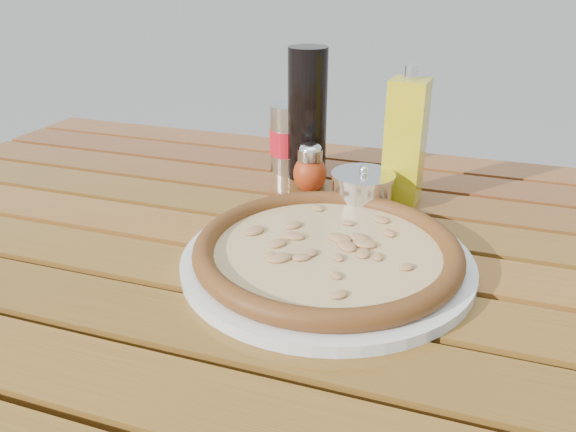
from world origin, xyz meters
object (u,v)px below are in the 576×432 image
(oregano_shaker, at_px, (310,168))
(dark_bottle, at_px, (307,114))
(soda_can, at_px, (289,139))
(olive_oil_cruet, at_px, (405,142))
(parmesan_tin, at_px, (362,191))
(pepper_shaker, at_px, (310,169))
(pizza, at_px, (327,249))
(plate, at_px, (327,260))
(table, at_px, (283,290))

(oregano_shaker, relative_size, dark_bottle, 0.37)
(oregano_shaker, distance_m, soda_can, 0.10)
(olive_oil_cruet, distance_m, parmesan_tin, 0.10)
(pepper_shaker, bearing_deg, pizza, -68.22)
(plate, height_order, pepper_shaker, pepper_shaker)
(soda_can, bearing_deg, pepper_shaker, -51.69)
(pizza, bearing_deg, oregano_shaker, 111.64)
(pepper_shaker, relative_size, olive_oil_cruet, 0.39)
(pizza, relative_size, parmesan_tin, 2.98)
(olive_oil_cruet, bearing_deg, table, -123.12)
(dark_bottle, distance_m, soda_can, 0.07)
(pizza, xyz_separation_m, pepper_shaker, (-0.09, 0.23, 0.02))
(pizza, relative_size, oregano_shaker, 4.21)
(dark_bottle, height_order, parmesan_tin, dark_bottle)
(oregano_shaker, bearing_deg, pepper_shaker, -76.88)
(pizza, xyz_separation_m, olive_oil_cruet, (0.06, 0.24, 0.07))
(plate, bearing_deg, dark_bottle, 111.67)
(dark_bottle, bearing_deg, olive_oil_cruet, -18.29)
(pizza, distance_m, oregano_shaker, 0.25)
(plate, bearing_deg, pizza, 116.57)
(plate, relative_size, pepper_shaker, 4.39)
(plate, xyz_separation_m, pepper_shaker, (-0.09, 0.23, 0.03))
(pizza, height_order, oregano_shaker, oregano_shaker)
(plate, distance_m, oregano_shaker, 0.25)
(pizza, height_order, olive_oil_cruet, olive_oil_cruet)
(soda_can, relative_size, olive_oil_cruet, 0.57)
(dark_bottle, bearing_deg, soda_can, 158.06)
(table, xyz_separation_m, pepper_shaker, (-0.02, 0.19, 0.11))
(table, xyz_separation_m, dark_bottle, (-0.05, 0.25, 0.19))
(pizza, height_order, soda_can, soda_can)
(plate, distance_m, pepper_shaker, 0.25)
(pepper_shaker, height_order, parmesan_tin, pepper_shaker)
(dark_bottle, relative_size, olive_oil_cruet, 1.05)
(pizza, xyz_separation_m, parmesan_tin, (0.01, 0.18, 0.01))
(table, distance_m, pepper_shaker, 0.22)
(olive_oil_cruet, bearing_deg, soda_can, 161.03)
(pizza, bearing_deg, parmesan_tin, 88.31)
(dark_bottle, bearing_deg, pizza, -68.33)
(pizza, distance_m, olive_oil_cruet, 0.26)
(oregano_shaker, bearing_deg, pizza, -68.36)
(plate, relative_size, oregano_shaker, 4.39)
(pizza, relative_size, dark_bottle, 1.57)
(table, relative_size, pepper_shaker, 17.07)
(pepper_shaker, xyz_separation_m, parmesan_tin, (0.10, -0.05, -0.01))
(parmesan_tin, bearing_deg, olive_oil_cruet, 48.36)
(pepper_shaker, relative_size, oregano_shaker, 1.00)
(plate, relative_size, pizza, 1.04)
(oregano_shaker, xyz_separation_m, soda_can, (-0.06, 0.08, 0.02))
(soda_can, bearing_deg, pizza, -63.35)
(soda_can, bearing_deg, parmesan_tin, -38.68)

